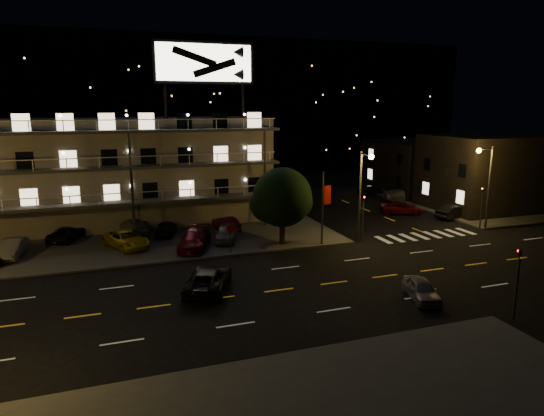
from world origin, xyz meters
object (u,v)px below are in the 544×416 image
object	(u,v)px
lot_car_4	(226,232)
side_car_0	(454,212)
lot_car_7	(132,226)
lot_car_2	(126,239)
road_car_east	(421,289)
road_car_west	(208,279)
tree	(282,199)

from	to	relation	value
lot_car_4	side_car_0	distance (m)	25.11
lot_car_7	lot_car_2	bearing A→B (deg)	63.80
lot_car_2	lot_car_4	distance (m)	8.46
side_car_0	road_car_east	size ratio (longest dim) A/B	1.17
side_car_0	road_car_west	size ratio (longest dim) A/B	0.80
road_car_west	lot_car_2	bearing A→B (deg)	-45.11
tree	lot_car_4	xyz separation A→B (m)	(-4.23, 2.58, -3.19)
lot_car_7	lot_car_4	bearing A→B (deg)	128.69
road_car_east	road_car_west	world-z (taller)	road_car_west
lot_car_2	road_car_west	bearing A→B (deg)	-92.72
lot_car_4	lot_car_7	size ratio (longest dim) A/B	0.92
lot_car_7	road_car_west	xyz separation A→B (m)	(3.80, -15.90, -0.07)
side_car_0	road_car_west	xyz separation A→B (m)	(-28.98, -11.46, 0.04)
lot_car_2	side_car_0	xyz separation A→B (m)	(33.52, 0.08, -0.12)
lot_car_4	side_car_0	world-z (taller)	lot_car_4
lot_car_4	road_car_east	bearing A→B (deg)	-42.57
tree	road_car_east	distance (m)	14.90
road_car_west	lot_car_7	bearing A→B (deg)	-53.45
lot_car_7	tree	bearing A→B (deg)	129.79
lot_car_4	side_car_0	size ratio (longest dim) A/B	0.98
tree	road_car_west	distance (m)	11.90
lot_car_2	road_car_west	size ratio (longest dim) A/B	0.92
tree	road_car_east	xyz separation A→B (m)	(4.11, -13.91, -3.43)
tree	road_car_east	bearing A→B (deg)	-73.53
road_car_east	lot_car_7	bearing A→B (deg)	142.04
lot_car_7	road_car_east	bearing A→B (deg)	109.56
lot_car_7	road_car_east	xyz separation A→B (m)	(16.02, -21.76, -0.19)
road_car_east	road_car_west	xyz separation A→B (m)	(-12.22, 5.86, 0.12)
lot_car_4	road_car_west	size ratio (longest dim) A/B	0.78
lot_car_2	lot_car_7	size ratio (longest dim) A/B	1.08
lot_car_7	road_car_west	size ratio (longest dim) A/B	0.85
lot_car_4	road_car_west	distance (m)	11.31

